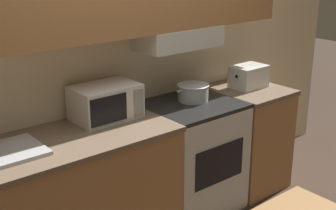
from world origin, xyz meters
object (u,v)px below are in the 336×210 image
Objects in this scene: microwave at (106,102)px; toaster at (249,76)px; stove_range at (191,156)px; cooking_pot at (193,92)px.

toaster is (1.39, -0.13, -0.03)m from microwave.
toaster is (0.68, 0.01, 0.56)m from stove_range.
stove_range is 0.54m from cooking_pot.
stove_range is 2.91× the size of toaster.
microwave is 1.39m from toaster.
cooking_pot is (0.06, 0.05, 0.53)m from stove_range.
stove_range is 2.71× the size of cooking_pot.
stove_range is at bearing -179.14° from toaster.
microwave reaches higher than stove_range.
cooking_pot is 1.07× the size of toaster.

